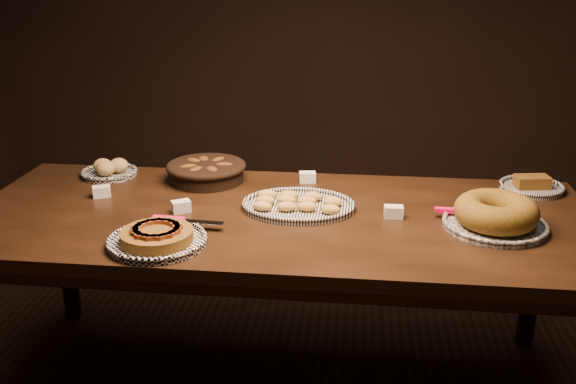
# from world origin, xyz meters

# --- Properties ---
(ground) EXTENTS (5.00, 5.00, 0.00)m
(ground) POSITION_xyz_m (0.00, 0.00, 0.00)
(ground) COLOR black
(ground) RESTS_ON ground
(buffet_table) EXTENTS (2.40, 1.00, 0.75)m
(buffet_table) POSITION_xyz_m (0.00, 0.00, 0.68)
(buffet_table) COLOR black
(buffet_table) RESTS_ON ground
(apple_tart_plate) EXTENTS (0.37, 0.34, 0.06)m
(apple_tart_plate) POSITION_xyz_m (-0.38, -0.33, 0.77)
(apple_tart_plate) COLOR white
(apple_tart_plate) RESTS_ON buffet_table
(madeleine_platter) EXTENTS (0.44, 0.36, 0.05)m
(madeleine_platter) POSITION_xyz_m (0.06, 0.06, 0.77)
(madeleine_platter) COLOR black
(madeleine_platter) RESTS_ON buffet_table
(bundt_cake_plate) EXTENTS (0.39, 0.37, 0.12)m
(bundt_cake_plate) POSITION_xyz_m (0.79, -0.05, 0.80)
(bundt_cake_plate) COLOR black
(bundt_cake_plate) RESTS_ON buffet_table
(croissant_basket) EXTENTS (0.37, 0.37, 0.09)m
(croissant_basket) POSITION_xyz_m (-0.37, 0.34, 0.80)
(croissant_basket) COLOR black
(croissant_basket) RESTS_ON buffet_table
(bread_roll_plate) EXTENTS (0.25, 0.25, 0.08)m
(bread_roll_plate) POSITION_xyz_m (-0.81, 0.36, 0.78)
(bread_roll_plate) COLOR white
(bread_roll_plate) RESTS_ON buffet_table
(loaf_plate) EXTENTS (0.26, 0.26, 0.06)m
(loaf_plate) POSITION_xyz_m (1.02, 0.38, 0.77)
(loaf_plate) COLOR black
(loaf_plate) RESTS_ON buffet_table
(tent_cards) EXTENTS (1.61, 0.47, 0.04)m
(tent_cards) POSITION_xyz_m (0.03, 0.10, 0.77)
(tent_cards) COLOR white
(tent_cards) RESTS_ON buffet_table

